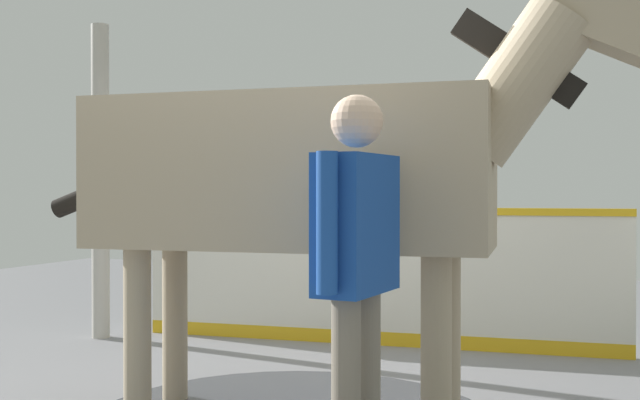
{
  "coord_description": "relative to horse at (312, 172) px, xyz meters",
  "views": [
    {
      "loc": [
        2.0,
        -4.28,
        1.33
      ],
      "look_at": [
        0.52,
        -0.68,
        1.29
      ],
      "focal_mm": 42.66,
      "sensor_mm": 36.0,
      "label": 1
    }
  ],
  "objects": [
    {
      "name": "horse",
      "position": [
        0.0,
        0.0,
        0.0
      ],
      "size": [
        3.64,
        1.1,
        2.53
      ],
      "rotation": [
        0.0,
        0.0,
        0.11
      ],
      "color": "tan",
      "rests_on": "ground"
    },
    {
      "name": "handler",
      "position": [
        0.56,
        -0.81,
        -0.42
      ],
      "size": [
        0.26,
        0.7,
        1.77
      ],
      "rotation": [
        0.0,
        0.0,
        3.07
      ],
      "color": "black",
      "rests_on": "ground"
    },
    {
      "name": "roof_post_far",
      "position": [
        -2.77,
        1.62,
        -0.02
      ],
      "size": [
        0.16,
        0.16,
        2.85
      ],
      "primitive_type": "cylinder",
      "color": "#B7B2A8",
      "rests_on": "ground"
    },
    {
      "name": "barrier_wall",
      "position": [
        -0.37,
        2.25,
        -0.89
      ],
      "size": [
        4.22,
        0.54,
        1.19
      ],
      "color": "silver",
      "rests_on": "ground"
    }
  ]
}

